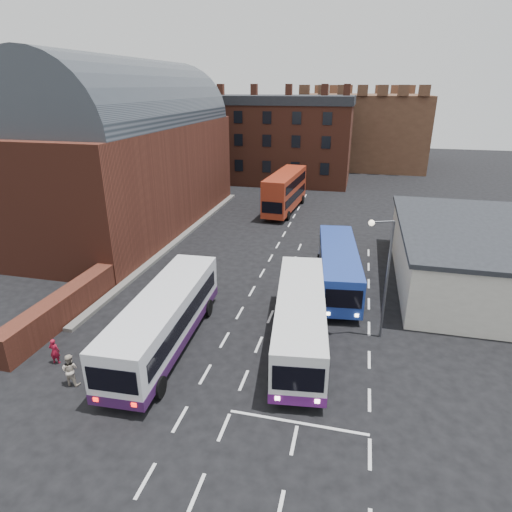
% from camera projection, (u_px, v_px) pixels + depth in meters
% --- Properties ---
extents(ground, '(180.00, 180.00, 0.00)m').
position_uv_depth(ground, '(211.00, 365.00, 22.14)').
color(ground, black).
extents(railway_station, '(12.00, 28.00, 16.00)m').
position_uv_depth(railway_station, '(128.00, 150.00, 41.66)').
color(railway_station, '#602B1E').
rests_on(railway_station, ground).
extents(forecourt_wall, '(1.20, 10.00, 1.80)m').
position_uv_depth(forecourt_wall, '(61.00, 309.00, 25.85)').
color(forecourt_wall, '#602B1E').
rests_on(forecourt_wall, ground).
extents(cream_building, '(10.40, 16.40, 4.25)m').
position_uv_depth(cream_building, '(472.00, 255.00, 30.70)').
color(cream_building, beige).
rests_on(cream_building, ground).
extents(brick_terrace, '(22.00, 10.00, 11.00)m').
position_uv_depth(brick_terrace, '(274.00, 144.00, 62.93)').
color(brick_terrace, brown).
rests_on(brick_terrace, ground).
extents(castle_keep, '(22.00, 22.00, 12.00)m').
position_uv_depth(castle_keep, '(360.00, 129.00, 78.17)').
color(castle_keep, brown).
rests_on(castle_keep, ground).
extents(bus_white_outbound, '(3.32, 11.58, 3.13)m').
position_uv_depth(bus_white_outbound, '(165.00, 316.00, 23.15)').
color(bus_white_outbound, silver).
rests_on(bus_white_outbound, ground).
extents(bus_white_inbound, '(3.90, 11.33, 3.03)m').
position_uv_depth(bus_white_inbound, '(300.00, 316.00, 23.24)').
color(bus_white_inbound, silver).
rests_on(bus_white_inbound, ground).
extents(bus_blue, '(3.69, 10.99, 2.94)m').
position_uv_depth(bus_blue, '(338.00, 265.00, 30.00)').
color(bus_blue, navy).
rests_on(bus_blue, ground).
extents(bus_red_double, '(3.37, 11.13, 4.39)m').
position_uv_depth(bus_red_double, '(285.00, 191.00, 48.53)').
color(bus_red_double, '#9C2F19').
rests_on(bus_red_double, ground).
extents(street_lamp, '(1.36, 0.67, 7.06)m').
position_uv_depth(street_lamp, '(384.00, 269.00, 23.04)').
color(street_lamp, '#47494D').
rests_on(street_lamp, ground).
extents(pedestrian_red, '(0.58, 0.44, 1.43)m').
position_uv_depth(pedestrian_red, '(55.00, 351.00, 22.04)').
color(pedestrian_red, maroon).
rests_on(pedestrian_red, ground).
extents(pedestrian_beige, '(0.84, 0.67, 1.66)m').
position_uv_depth(pedestrian_beige, '(70.00, 370.00, 20.42)').
color(pedestrian_beige, beige).
rests_on(pedestrian_beige, ground).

